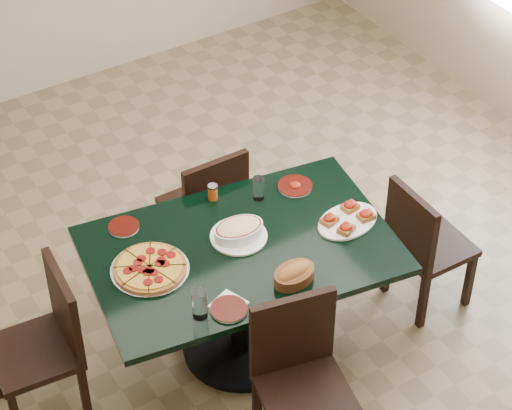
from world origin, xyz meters
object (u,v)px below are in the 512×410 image
chair_far (208,205)px  pepperoni_pizza (150,268)px  bread_basket (294,274)px  bruschetta_platter (348,219)px  chair_right (422,242)px  lasagna_casserole (239,230)px  main_table (241,273)px  chair_near (300,372)px  chair_left (48,338)px

chair_far → pepperoni_pizza: chair_far is taller
bread_basket → pepperoni_pizza: bearing=134.1°
bread_basket → bruschetta_platter: size_ratio=0.63×
chair_far → bread_basket: size_ratio=3.53×
chair_right → lasagna_casserole: same height
main_table → chair_near: size_ratio=1.85×
main_table → chair_far: chair_far is taller
chair_left → chair_near: bearing=52.5°
chair_right → bread_basket: (-0.93, -0.11, 0.32)m
chair_far → pepperoni_pizza: bearing=41.1°
chair_left → pepperoni_pizza: bearing=85.8°
bruschetta_platter → chair_near: bearing=-149.4°
pepperoni_pizza → chair_left: bearing=170.8°
pepperoni_pizza → bruschetta_platter: bearing=-12.1°
chair_left → pepperoni_pizza: size_ratio=2.27×
chair_far → pepperoni_pizza: (-0.64, -0.56, 0.28)m
chair_near → chair_right: bearing=33.6°
main_table → bread_basket: bread_basket is taller
main_table → chair_left: chair_left is taller
main_table → chair_right: chair_right is taller
bread_basket → bruschetta_platter: 0.52m
chair_left → chair_right: bearing=83.7°
bruschetta_platter → chair_far: bearing=108.2°
chair_left → chair_far: bearing=116.7°
chair_near → pepperoni_pizza: (-0.39, 0.76, 0.26)m
chair_near → pepperoni_pizza: size_ratio=2.31×
chair_far → bread_basket: bearing=85.8°
chair_right → pepperoni_pizza: (-1.50, 0.32, 0.30)m
chair_right → bruschetta_platter: bearing=78.6°
lasagna_casserole → bread_basket: size_ratio=1.20×
main_table → chair_far: (0.17, 0.65, -0.09)m
main_table → pepperoni_pizza: 0.52m
chair_left → bruschetta_platter: size_ratio=2.26×
chair_right → chair_near: bearing=112.4°
chair_near → chair_left: bearing=149.6°
main_table → bruschetta_platter: bruschetta_platter is taller
chair_near → chair_right: size_ratio=1.07×
pepperoni_pizza → bruschetta_platter: bruschetta_platter is taller
chair_far → chair_near: (-0.26, -1.32, 0.02)m
main_table → bread_basket: (0.10, -0.34, 0.22)m
lasagna_casserole → bruschetta_platter: lasagna_casserole is taller
chair_near → chair_left: chair_near is taller
chair_right → bruschetta_platter: chair_right is taller
pepperoni_pizza → lasagna_casserole: lasagna_casserole is taller
chair_right → bread_basket: size_ratio=3.43×
bread_basket → main_table: bearing=97.5°
chair_left → bread_basket: bearing=69.9°
lasagna_casserole → bruschetta_platter: bearing=-15.5°
chair_near → chair_left: (-0.93, 0.85, -0.01)m
pepperoni_pizza → bruschetta_platter: size_ratio=1.00×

